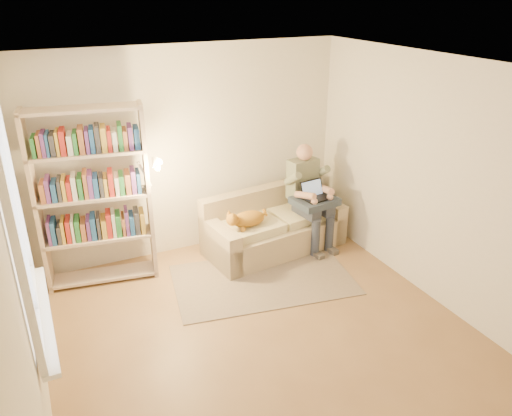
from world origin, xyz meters
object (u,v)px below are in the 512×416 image
cat (249,218)px  bookshelf (93,190)px  sofa (273,228)px  person (308,191)px  laptop (313,194)px

cat → bookshelf: bookshelf is taller
cat → bookshelf: size_ratio=0.31×
sofa → person: 0.67m
person → bookshelf: size_ratio=0.66×
sofa → laptop: 0.70m
bookshelf → laptop: bearing=0.8°
laptop → bookshelf: 2.67m
sofa → cat: (-0.42, -0.17, 0.31)m
sofa → cat: 0.55m
person → bookshelf: (-2.62, 0.25, 0.39)m
person → cat: 0.90m
person → laptop: 0.13m
sofa → bookshelf: bearing=168.8°
bookshelf → cat: bearing=-1.8°
bookshelf → person: bearing=3.5°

